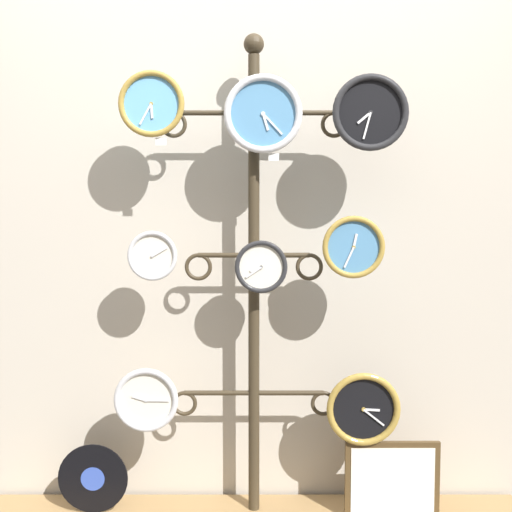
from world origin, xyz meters
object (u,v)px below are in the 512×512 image
(clock_top_left, at_px, (154,104))
(clock_middle_center, at_px, (263,267))
(clock_top_center, at_px, (265,114))
(picture_frame, at_px, (394,480))
(clock_top_right, at_px, (373,113))
(display_stand, at_px, (256,330))
(clock_middle_right, at_px, (356,247))
(clock_bottom_right, at_px, (365,409))
(vinyl_record, at_px, (95,478))
(clock_bottom_left, at_px, (149,399))
(clock_middle_left, at_px, (155,256))

(clock_top_left, xyz_separation_m, clock_middle_center, (0.41, 0.01, -0.61))
(clock_top_left, relative_size, clock_top_center, 0.84)
(clock_middle_center, distance_m, picture_frame, 0.99)
(clock_top_right, distance_m, picture_frame, 1.43)
(picture_frame, bearing_deg, display_stand, 172.35)
(clock_middle_right, relative_size, clock_bottom_right, 0.82)
(display_stand, distance_m, clock_middle_right, 0.52)
(clock_middle_center, bearing_deg, picture_frame, 1.50)
(display_stand, xyz_separation_m, clock_top_right, (0.43, -0.11, 0.84))
(clock_top_center, distance_m, vinyl_record, 1.59)
(vinyl_record, distance_m, picture_frame, 1.19)
(clock_bottom_left, bearing_deg, clock_middle_right, -0.52)
(clock_bottom_left, xyz_separation_m, picture_frame, (0.96, 0.03, -0.33))
(clock_top_right, relative_size, clock_middle_right, 1.20)
(clock_middle_right, bearing_deg, clock_top_right, -2.21)
(clock_top_right, height_order, picture_frame, clock_top_right)
(display_stand, bearing_deg, clock_bottom_right, -10.94)
(display_stand, xyz_separation_m, clock_bottom_left, (-0.41, -0.10, -0.25))
(clock_top_left, xyz_separation_m, clock_bottom_left, (-0.03, -0.01, -1.13))
(clock_top_right, bearing_deg, clock_middle_right, 177.79)
(clock_middle_center, bearing_deg, clock_top_right, -3.62)
(clock_top_left, bearing_deg, clock_bottom_right, 0.93)
(clock_middle_right, relative_size, vinyl_record, 0.85)
(clock_middle_right, relative_size, clock_bottom_left, 0.95)
(vinyl_record, bearing_deg, clock_top_right, -4.11)
(clock_middle_right, bearing_deg, clock_middle_center, 176.15)
(clock_top_right, bearing_deg, clock_middle_left, 178.46)
(display_stand, relative_size, picture_frame, 5.25)
(clock_middle_left, relative_size, clock_bottom_right, 0.66)
(clock_top_left, relative_size, clock_middle_center, 1.23)
(display_stand, relative_size, clock_bottom_left, 7.84)
(clock_top_right, bearing_deg, vinyl_record, 175.89)
(clock_bottom_left, height_order, vinyl_record, clock_bottom_left)
(clock_top_left, xyz_separation_m, picture_frame, (0.93, 0.02, -1.46))
(clock_top_left, relative_size, picture_frame, 0.67)
(clock_top_center, height_order, picture_frame, clock_top_center)
(display_stand, distance_m, clock_middle_center, 0.28)
(clock_middle_left, bearing_deg, clock_bottom_right, 0.56)
(clock_top_right, bearing_deg, clock_top_left, 178.81)
(clock_middle_right, height_order, picture_frame, clock_middle_right)
(vinyl_record, bearing_deg, clock_middle_right, -4.21)
(clock_middle_center, height_order, vinyl_record, clock_middle_center)
(clock_middle_left, bearing_deg, vinyl_record, 167.96)
(clock_top_left, bearing_deg, clock_top_center, 1.89)
(display_stand, distance_m, clock_top_center, 0.84)
(vinyl_record, bearing_deg, clock_top_center, -3.93)
(display_stand, bearing_deg, clock_middle_center, -72.19)
(clock_top_left, relative_size, vinyl_record, 0.89)
(display_stand, bearing_deg, picture_frame, -7.65)
(clock_bottom_right, bearing_deg, clock_top_center, 179.90)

